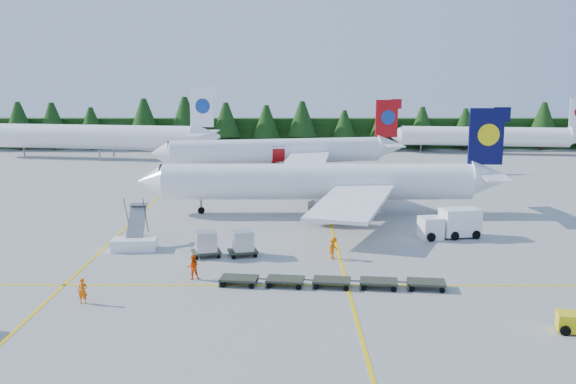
{
  "coord_description": "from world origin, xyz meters",
  "views": [
    {
      "loc": [
        1.95,
        -49.27,
        14.58
      ],
      "look_at": [
        1.77,
        11.61,
        3.5
      ],
      "focal_mm": 40.0,
      "sensor_mm": 36.0,
      "label": 1
    }
  ],
  "objects_px": {
    "airliner_navy": "(311,182)",
    "service_truck": "(450,223)",
    "airliner_red": "(273,152)",
    "airstairs": "(135,241)"
  },
  "relations": [
    {
      "from": "airliner_red",
      "to": "service_truck",
      "type": "height_order",
      "value": "airliner_red"
    },
    {
      "from": "airliner_navy",
      "to": "airliner_red",
      "type": "relative_size",
      "value": 1.04
    },
    {
      "from": "airstairs",
      "to": "airliner_navy",
      "type": "bearing_deg",
      "value": 38.17
    },
    {
      "from": "airliner_red",
      "to": "airstairs",
      "type": "height_order",
      "value": "airliner_red"
    },
    {
      "from": "airliner_navy",
      "to": "service_truck",
      "type": "bearing_deg",
      "value": -40.58
    },
    {
      "from": "airliner_navy",
      "to": "airstairs",
      "type": "distance_m",
      "value": 21.32
    },
    {
      "from": "airliner_navy",
      "to": "airliner_red",
      "type": "xyz_separation_m",
      "value": [
        -4.89,
        28.63,
        -0.09
      ]
    },
    {
      "from": "service_truck",
      "to": "airstairs",
      "type": "bearing_deg",
      "value": 176.22
    },
    {
      "from": "airliner_navy",
      "to": "service_truck",
      "type": "height_order",
      "value": "airliner_navy"
    },
    {
      "from": "airstairs",
      "to": "airliner_red",
      "type": "bearing_deg",
      "value": 71.44
    }
  ]
}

